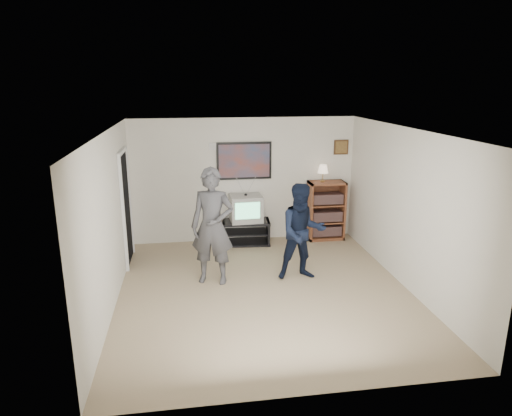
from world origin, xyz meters
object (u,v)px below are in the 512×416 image
object	(u,v)px
person_tall	(212,226)
person_short	(302,232)
crt_television	(246,208)
bookshelf	(326,210)
media_stand	(246,232)

from	to	relation	value
person_tall	person_short	size ratio (longest dim) A/B	1.18
crt_television	person_short	distance (m)	1.94
crt_television	bookshelf	size ratio (longest dim) A/B	0.51
media_stand	person_tall	xyz separation A→B (m)	(-0.76, -1.74, 0.71)
media_stand	bookshelf	distance (m)	1.71
media_stand	crt_television	size ratio (longest dim) A/B	1.59
media_stand	person_tall	world-z (taller)	person_tall
crt_television	media_stand	bearing A→B (deg)	177.76
media_stand	crt_television	world-z (taller)	crt_television
person_tall	person_short	bearing A→B (deg)	13.49
bookshelf	media_stand	bearing A→B (deg)	-178.29
bookshelf	person_tall	bearing A→B (deg)	-143.72
person_tall	bookshelf	bearing A→B (deg)	52.74
media_stand	person_short	distance (m)	2.02
media_stand	person_tall	distance (m)	2.03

